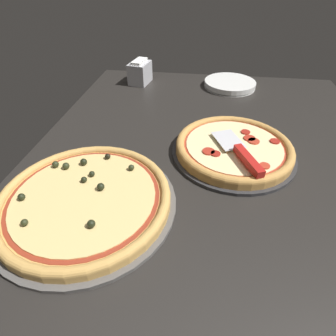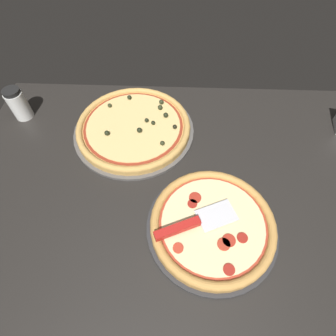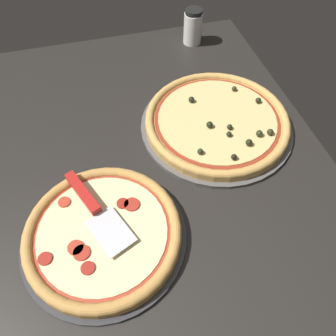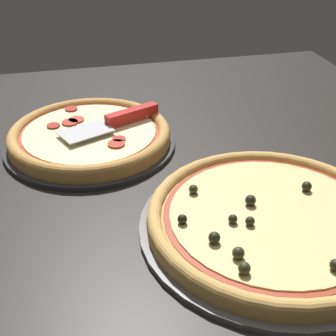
# 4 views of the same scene
# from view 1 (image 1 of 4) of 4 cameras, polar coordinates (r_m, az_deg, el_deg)

# --- Properties ---
(ground_plane) EXTENTS (1.47, 1.12, 0.04)m
(ground_plane) POSITION_cam_1_polar(r_m,az_deg,el_deg) (0.77, 9.87, -0.11)
(ground_plane) COLOR black
(pizza_pan_front) EXTENTS (0.36, 0.36, 0.01)m
(pizza_pan_front) POSITION_cam_1_polar(r_m,az_deg,el_deg) (0.81, 13.89, 3.27)
(pizza_pan_front) COLOR #2D2D30
(pizza_pan_front) RESTS_ON ground_plane
(pizza_front) EXTENTS (0.34, 0.34, 0.03)m
(pizza_front) POSITION_cam_1_polar(r_m,az_deg,el_deg) (0.80, 14.12, 4.48)
(pizza_front) COLOR #C68E47
(pizza_front) RESTS_ON pizza_pan_front
(pizza_pan_back) EXTENTS (0.43, 0.43, 0.01)m
(pizza_pan_back) POSITION_cam_1_polar(r_m,az_deg,el_deg) (0.66, -17.30, -7.42)
(pizza_pan_back) COLOR #565451
(pizza_pan_back) RESTS_ON ground_plane
(pizza_back) EXTENTS (0.40, 0.40, 0.04)m
(pizza_back) POSITION_cam_1_polar(r_m,az_deg,el_deg) (0.65, -17.63, -6.19)
(pizza_back) COLOR tan
(pizza_back) RESTS_ON pizza_pan_back
(serving_spatula) EXTENTS (0.23, 0.13, 0.02)m
(serving_spatula) POSITION_cam_1_polar(r_m,az_deg,el_deg) (0.73, 16.04, 2.75)
(serving_spatula) COLOR silver
(serving_spatula) RESTS_ON pizza_front
(plate_stack) EXTENTS (0.23, 0.23, 0.03)m
(plate_stack) POSITION_cam_1_polar(r_m,az_deg,el_deg) (1.27, 13.29, 17.36)
(plate_stack) COLOR white
(plate_stack) RESTS_ON ground_plane
(napkin_holder) EXTENTS (0.12, 0.10, 0.10)m
(napkin_holder) POSITION_cam_1_polar(r_m,az_deg,el_deg) (1.29, -6.14, 20.00)
(napkin_holder) COLOR #B2B2B7
(napkin_holder) RESTS_ON ground_plane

